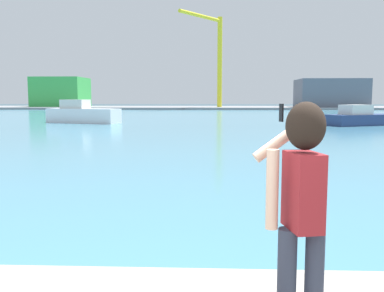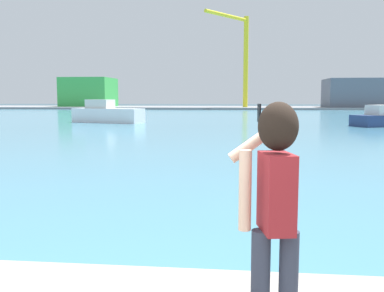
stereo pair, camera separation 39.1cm
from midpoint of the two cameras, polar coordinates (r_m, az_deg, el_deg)
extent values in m
plane|color=#334751|center=(52.27, 5.95, 3.89)|extent=(220.00, 220.00, 0.00)
cube|color=teal|center=(54.27, 5.96, 3.99)|extent=(140.00, 100.00, 0.02)
cube|color=gray|center=(94.25, 6.06, 5.15)|extent=(140.00, 20.00, 0.43)
cylinder|color=#2D3342|center=(3.31, 12.72, -17.86)|extent=(0.14, 0.14, 0.82)
cylinder|color=#2D3342|center=(3.34, 16.30, -17.75)|extent=(0.14, 0.14, 0.82)
cube|color=maroon|center=(3.10, 14.88, -6.10)|extent=(0.26, 0.37, 0.56)
sphere|color=#E0B293|center=(3.04, 15.13, 2.40)|extent=(0.22, 0.22, 0.22)
ellipsoid|color=black|center=(3.02, 15.20, 2.57)|extent=(0.28, 0.26, 0.34)
cylinder|color=#E0B293|center=(3.07, 10.81, -5.92)|extent=(0.09, 0.09, 0.58)
cylinder|color=#E0B293|center=(3.23, 12.93, 1.28)|extent=(0.53, 0.18, 0.40)
cube|color=black|center=(3.34, 12.37, 4.37)|extent=(0.03, 0.07, 0.14)
cube|color=white|center=(40.89, -10.98, 4.06)|extent=(7.27, 4.03, 1.34)
cube|color=silver|center=(41.37, -12.02, 5.57)|extent=(2.79, 2.16, 0.83)
cube|color=silver|center=(38.37, 24.62, 4.44)|extent=(2.77, 2.49, 0.83)
cube|color=green|center=(101.36, -13.59, 7.06)|extent=(10.83, 10.49, 6.50)
cube|color=slate|center=(94.60, 21.76, 6.64)|extent=(13.78, 9.55, 5.85)
cylinder|color=yellow|center=(90.97, 7.38, 11.12)|extent=(1.00, 1.00, 18.70)
cylinder|color=yellow|center=(86.78, 4.89, 17.08)|extent=(8.26, 11.18, 0.70)
camera|label=1|loc=(0.20, -88.16, 0.21)|focal=39.60mm
camera|label=2|loc=(0.20, 91.84, -0.21)|focal=39.60mm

